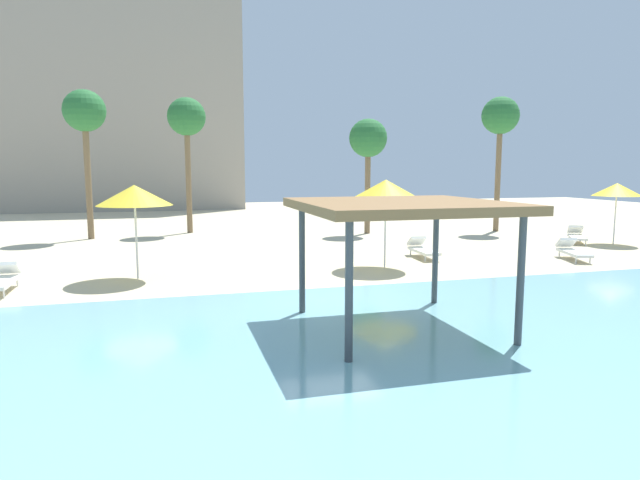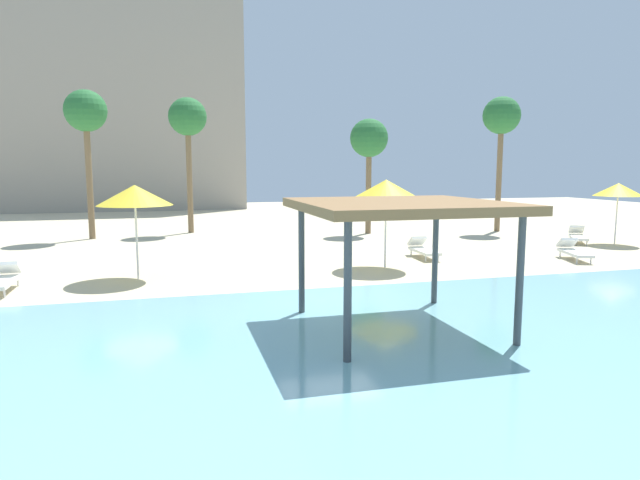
{
  "view_description": "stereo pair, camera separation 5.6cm",
  "coord_description": "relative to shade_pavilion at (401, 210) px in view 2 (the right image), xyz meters",
  "views": [
    {
      "loc": [
        -3.86,
        -12.56,
        3.3
      ],
      "look_at": [
        0.2,
        2.0,
        1.3
      ],
      "focal_mm": 30.58,
      "sensor_mm": 36.0,
      "label": 1
    },
    {
      "loc": [
        -3.81,
        -12.57,
        3.3
      ],
      "look_at": [
        0.2,
        2.0,
        1.3
      ],
      "focal_mm": 30.58,
      "sensor_mm": 36.0,
      "label": 2
    }
  ],
  "objects": [
    {
      "name": "lounge_chair_3",
      "position": [
        9.58,
        6.27,
        -2.13
      ],
      "size": [
        1.14,
        1.99,
        0.74
      ],
      "rotation": [
        0.0,
        0.0,
        -1.87
      ],
      "color": "white",
      "rests_on": "ground"
    },
    {
      "name": "beach_umbrella_yellow_3",
      "position": [
        14.28,
        9.27,
        -0.09
      ],
      "size": [
        2.02,
        2.02,
        2.66
      ],
      "color": "silver",
      "rests_on": "ground"
    },
    {
      "name": "ground_plane",
      "position": [
        -0.65,
        2.46,
        -2.47
      ],
      "size": [
        80.0,
        80.0,
        0.0
      ],
      "primitive_type": "plane",
      "color": "beige"
    },
    {
      "name": "shade_pavilion",
      "position": [
        0.0,
        0.0,
        0.0
      ],
      "size": [
        4.02,
        4.02,
        2.64
      ],
      "color": "#42474C",
      "rests_on": "ground"
    },
    {
      "name": "palm_tree_2",
      "position": [
        12.05,
        14.86,
        3.32
      ],
      "size": [
        1.9,
        1.9,
        6.93
      ],
      "color": "brown",
      "rests_on": "ground"
    },
    {
      "name": "beach_umbrella_yellow_2",
      "position": [
        2.39,
        6.61,
        0.13
      ],
      "size": [
        2.34,
        2.34,
        2.93
      ],
      "color": "silver",
      "rests_on": "ground"
    },
    {
      "name": "hotel_block_0",
      "position": [
        -7.83,
        39.61,
        6.2
      ],
      "size": [
        18.6,
        11.64,
        17.32
      ],
      "primitive_type": "cube",
      "color": "#9E9384",
      "rests_on": "ground"
    },
    {
      "name": "palm_tree_1",
      "position": [
        -3.49,
        18.5,
        3.21
      ],
      "size": [
        1.9,
        1.9,
        6.81
      ],
      "color": "brown",
      "rests_on": "ground"
    },
    {
      "name": "beach_umbrella_yellow_1",
      "position": [
        -5.47,
        6.84,
        0.04
      ],
      "size": [
        2.19,
        2.19,
        2.81
      ],
      "color": "silver",
      "rests_on": "ground"
    },
    {
      "name": "lounge_chair_1",
      "position": [
        -8.9,
        6.04,
        -2.13
      ],
      "size": [
        0.64,
        1.91,
        0.74
      ],
      "rotation": [
        0.0,
        0.0,
        -1.55
      ],
      "color": "white",
      "rests_on": "ground"
    },
    {
      "name": "lounge_chair_5",
      "position": [
        4.51,
        8.15,
        -2.13
      ],
      "size": [
        0.73,
        1.93,
        0.74
      ],
      "rotation": [
        0.0,
        0.0,
        -1.64
      ],
      "color": "white",
      "rests_on": "ground"
    },
    {
      "name": "palm_tree_3",
      "position": [
        5.18,
        15.77,
        2.2
      ],
      "size": [
        1.9,
        1.9,
        5.74
      ],
      "color": "brown",
      "rests_on": "ground"
    },
    {
      "name": "lagoon_water",
      "position": [
        -0.65,
        -2.79,
        -2.45
      ],
      "size": [
        44.0,
        13.5,
        0.04
      ],
      "primitive_type": "cube",
      "color": "#7AB7C1",
      "rests_on": "ground"
    },
    {
      "name": "lounge_chair_4",
      "position": [
        12.93,
        9.96,
        -2.13
      ],
      "size": [
        1.54,
        1.92,
        0.74
      ],
      "rotation": [
        0.0,
        0.0,
        -2.15
      ],
      "color": "white",
      "rests_on": "ground"
    },
    {
      "name": "palm_tree_0",
      "position": [
        -8.06,
        17.2,
        3.25
      ],
      "size": [
        1.9,
        1.9,
        6.85
      ],
      "color": "brown",
      "rests_on": "ground"
    }
  ]
}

